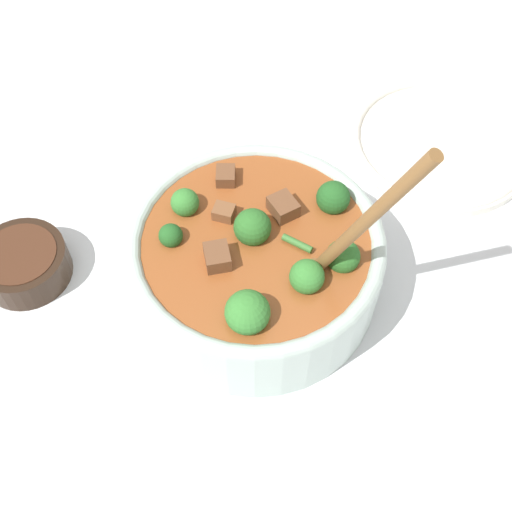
# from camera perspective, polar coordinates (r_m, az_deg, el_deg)

# --- Properties ---
(ground_plane) EXTENTS (4.00, 4.00, 0.00)m
(ground_plane) POSITION_cam_1_polar(r_m,az_deg,el_deg) (0.70, 0.00, -2.66)
(ground_plane) COLOR silver
(stew_bowl) EXTENTS (0.26, 0.26, 0.28)m
(stew_bowl) POSITION_cam_1_polar(r_m,az_deg,el_deg) (0.66, 0.06, -0.31)
(stew_bowl) COLOR #B2C6BC
(stew_bowl) RESTS_ON ground_plane
(condiment_bowl) EXTENTS (0.10, 0.10, 0.04)m
(condiment_bowl) POSITION_cam_1_polar(r_m,az_deg,el_deg) (0.74, -19.99, -0.54)
(condiment_bowl) COLOR black
(condiment_bowl) RESTS_ON ground_plane
(empty_plate) EXTENTS (0.23, 0.23, 0.02)m
(empty_plate) POSITION_cam_1_polar(r_m,az_deg,el_deg) (0.86, 15.94, 9.69)
(empty_plate) COLOR silver
(empty_plate) RESTS_ON ground_plane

